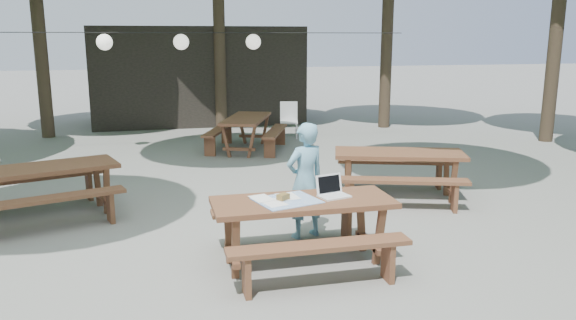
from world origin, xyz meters
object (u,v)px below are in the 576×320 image
at_px(picnic_table_nw, 43,192).
at_px(woman, 305,181).
at_px(main_picnic_table, 303,231).
at_px(plastic_chair, 289,128).

distance_m(picnic_table_nw, woman, 3.74).
relative_size(main_picnic_table, picnic_table_nw, 0.87).
distance_m(picnic_table_nw, plastic_chair, 7.36).
bearing_deg(plastic_chair, main_picnic_table, -89.87).
bearing_deg(plastic_chair, woman, -89.34).
distance_m(main_picnic_table, plastic_chair, 8.11).
height_order(main_picnic_table, woman, woman).
xyz_separation_m(main_picnic_table, woman, (0.26, 0.85, 0.35)).
xyz_separation_m(picnic_table_nw, woman, (3.37, -1.57, 0.35)).
relative_size(picnic_table_nw, woman, 1.55).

